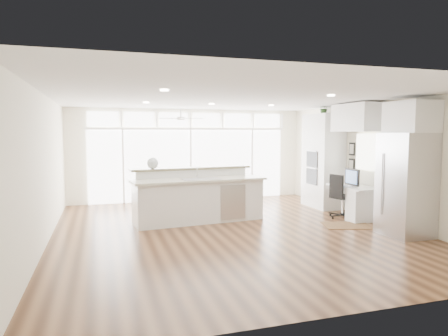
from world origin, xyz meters
name	(u,v)px	position (x,y,z in m)	size (l,w,h in m)	color
floor	(232,231)	(0.00, 0.00, -0.01)	(7.00, 8.00, 0.02)	#412414
ceiling	(232,98)	(0.00, 0.00, 2.70)	(7.00, 8.00, 0.02)	silver
wall_back	(190,155)	(0.00, 4.00, 1.35)	(7.00, 0.04, 2.70)	white
wall_front	(349,194)	(0.00, -4.00, 1.35)	(7.00, 0.04, 2.70)	white
wall_left	(44,170)	(-3.50, 0.00, 1.35)	(0.04, 8.00, 2.70)	white
wall_right	(378,161)	(3.50, 0.00, 1.35)	(0.04, 8.00, 2.70)	white
glass_wall	(190,165)	(0.00, 3.94, 1.05)	(5.80, 0.06, 2.08)	white
transom_row	(190,120)	(0.00, 3.94, 2.38)	(5.90, 0.06, 0.40)	white
desk_window	(368,152)	(3.46, 0.30, 1.55)	(0.04, 0.85, 0.85)	white
ceiling_fan	(181,115)	(-0.50, 2.80, 2.48)	(1.16, 1.16, 0.32)	white
recessed_lights	(229,99)	(0.00, 0.20, 2.68)	(3.40, 3.00, 0.02)	white
oven_cabinet	(323,161)	(3.17, 1.80, 1.25)	(0.64, 1.20, 2.50)	white
desk_nook	(354,202)	(3.13, 0.30, 0.38)	(0.72, 1.30, 0.76)	white
upper_cabinets	(358,118)	(3.17, 0.30, 2.35)	(0.64, 1.30, 0.64)	white
refrigerator	(406,185)	(3.11, -1.35, 1.00)	(0.76, 0.90, 2.00)	#B9B8BD
fridge_cabinet	(411,117)	(3.17, -1.35, 2.30)	(0.64, 0.90, 0.60)	white
framed_photos	(352,157)	(3.46, 0.92, 1.40)	(0.06, 0.22, 0.80)	black
kitchen_island	(199,195)	(-0.44, 1.02, 0.60)	(3.01, 1.13, 1.20)	white
rug	(347,225)	(2.51, -0.33, 0.01)	(0.98, 0.71, 0.01)	#3D2513
office_chair	(343,196)	(2.87, 0.40, 0.51)	(0.53, 0.49, 1.03)	black
fishbowl	(153,163)	(-1.43, 1.32, 1.33)	(0.26, 0.26, 0.26)	silver
monitor	(352,177)	(3.05, 0.30, 0.98)	(0.09, 0.52, 0.43)	black
keyboard	(346,186)	(2.88, 0.30, 0.77)	(0.11, 0.30, 0.02)	silver
potted_plant	(324,109)	(3.17, 1.80, 2.63)	(0.30, 0.33, 0.26)	#315926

